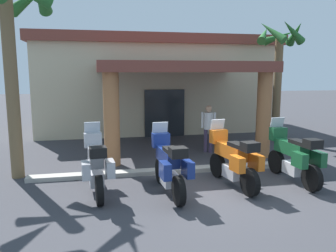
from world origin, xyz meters
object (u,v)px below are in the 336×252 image
Objects in this scene: motorcycle_blue at (169,165)px; pedestrian at (208,125)px; motel_building at (155,83)px; motorcycle_silver at (96,165)px; motorcycle_orange at (233,159)px; motorcycle_green at (294,156)px; palm_tree_near_portico at (279,54)px; palm_tree_roadside at (8,20)px.

motorcycle_blue is 1.30× the size of pedestrian.
motel_building reaches higher than motorcycle_silver.
motorcycle_green is (1.69, 0.00, 0.00)m from motorcycle_orange.
motorcycle_silver is 1.73m from motorcycle_blue.
pedestrian is at bearing -34.43° from motorcycle_blue.
motel_building reaches higher than motorcycle_blue.
motorcycle_silver is 0.45× the size of palm_tree_near_portico.
palm_tree_near_portico is at bearing -43.98° from motel_building.
pedestrian is at bearing 16.14° from palm_tree_roadside.
pedestrian is (3.93, 3.47, 0.28)m from motorcycle_silver.
motorcycle_silver is at bearing 85.41° from motorcycle_green.
motel_building reaches higher than pedestrian.
motorcycle_orange is 6.77m from palm_tree_roadside.
pedestrian is 0.31× the size of palm_tree_roadside.
palm_tree_roadside is (-5.49, 1.90, 3.48)m from motorcycle_orange.
palm_tree_roadside reaches higher than motorcycle_blue.
palm_tree_near_portico is (3.47, 1.47, 2.60)m from pedestrian.
palm_tree_near_portico reaches higher than motorcycle_blue.
motorcycle_orange is at bearing -87.81° from motel_building.
motorcycle_blue is at bearing 178.06° from pedestrian.
motorcycle_silver is 5.07m from motorcycle_green.
palm_tree_roadside is (-3.80, 2.10, 3.48)m from motorcycle_blue.
pedestrian is at bearing -80.72° from motel_building.
motorcycle_blue and motorcycle_green have the same top height.
motel_building is at bearing 55.72° from palm_tree_roadside.
motorcycle_silver is 1.00× the size of motorcycle_blue.
palm_tree_near_portico is at bearing -46.96° from motorcycle_orange.
motorcycle_blue is 5.56m from palm_tree_roadside.
motorcycle_silver is 5.25m from pedestrian.
pedestrian is at bearing -157.08° from palm_tree_near_portico.
motorcycle_silver is 1.00× the size of motorcycle_green.
motel_building is 9.49m from motorcycle_orange.
pedestrian is at bearing -53.54° from motorcycle_silver.
palm_tree_near_portico reaches higher than motorcycle_silver.
pedestrian is at bearing -17.38° from motorcycle_orange.
motorcycle_blue is at bearing -107.36° from motorcycle_silver.
palm_tree_roadside reaches higher than motorcycle_green.
palm_tree_roadside is at bearing -161.32° from palm_tree_near_portico.
motorcycle_orange is 1.00× the size of motorcycle_green.
motorcycle_blue is 0.40× the size of palm_tree_roadside.
motorcycle_orange is at bearing -19.05° from palm_tree_roadside.
motel_building reaches higher than motorcycle_green.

